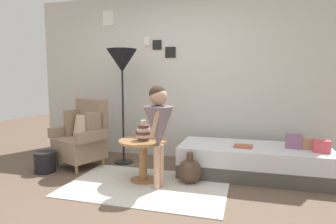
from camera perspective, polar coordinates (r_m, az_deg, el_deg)
name	(u,v)px	position (r m, az deg, el deg)	size (l,w,h in m)	color
ground_plane	(128,206)	(3.04, -8.03, -18.12)	(12.00, 12.00, 0.00)	brown
gallery_wall	(176,77)	(4.61, 1.59, 7.04)	(4.80, 0.12, 2.60)	beige
rug	(147,186)	(3.51, -4.31, -14.49)	(1.89, 1.20, 0.01)	silver
armchair	(83,136)	(4.37, -16.59, -4.61)	(0.89, 0.79, 0.97)	tan
daybed	(253,161)	(3.95, 16.67, -9.35)	(1.90, 0.81, 0.40)	#4C4742
pillow_head	(322,146)	(3.86, 28.40, -6.07)	(0.18, 0.12, 0.15)	#D64C56
pillow_mid	(306,143)	(3.97, 25.88, -5.63)	(0.17, 0.12, 0.14)	tan
pillow_back	(294,141)	(3.93, 23.84, -5.35)	(0.18, 0.12, 0.18)	gray
side_table	(143,151)	(3.56, -5.05, -7.87)	(0.59, 0.59, 0.52)	#9E7042
vase_striped	(143,132)	(3.50, -4.96, -4.03)	(0.19, 0.19, 0.25)	brown
floor_lamp	(122,64)	(4.29, -9.18, 9.43)	(0.44, 0.44, 1.70)	black
person_child	(158,123)	(3.24, -1.92, -2.18)	(0.34, 0.34, 1.20)	tan
book_on_daybed	(243,146)	(3.79, 14.80, -6.63)	(0.22, 0.16, 0.03)	#B45A41
demijohn_near	(190,171)	(3.56, 4.38, -11.65)	(0.30, 0.30, 0.38)	#473323
magazine_basket	(45,162)	(4.30, -23.39, -9.17)	(0.28, 0.28, 0.28)	black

